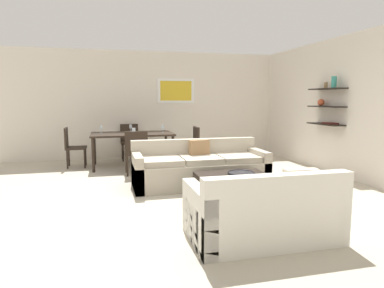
# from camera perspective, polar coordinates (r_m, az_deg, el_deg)

# --- Properties ---
(ground_plane) EXTENTS (18.00, 18.00, 0.00)m
(ground_plane) POSITION_cam_1_polar(r_m,az_deg,el_deg) (5.72, 0.78, -7.72)
(ground_plane) COLOR #BCB29E
(back_wall_unit) EXTENTS (8.40, 0.09, 2.70)m
(back_wall_unit) POSITION_cam_1_polar(r_m,az_deg,el_deg) (9.03, -3.14, 6.55)
(back_wall_unit) COLOR silver
(back_wall_unit) RESTS_ON ground
(right_wall_shelf_unit) EXTENTS (0.34, 8.20, 2.70)m
(right_wall_shelf_unit) POSITION_cam_1_polar(r_m,az_deg,el_deg) (7.41, 22.86, 5.75)
(right_wall_shelf_unit) COLOR silver
(right_wall_shelf_unit) RESTS_ON ground
(sofa_beige) EXTENTS (2.29, 0.90, 0.78)m
(sofa_beige) POSITION_cam_1_polar(r_m,az_deg,el_deg) (6.00, 1.22, -4.13)
(sofa_beige) COLOR #B2A893
(sofa_beige) RESTS_ON ground
(loveseat_white) EXTENTS (1.55, 0.90, 0.78)m
(loveseat_white) POSITION_cam_1_polar(r_m,az_deg,el_deg) (3.83, 11.75, -11.05)
(loveseat_white) COLOR silver
(loveseat_white) RESTS_ON ground
(coffee_table) EXTENTS (1.06, 1.06, 0.38)m
(coffee_table) POSITION_cam_1_polar(r_m,az_deg,el_deg) (5.06, 7.51, -7.57)
(coffee_table) COLOR black
(coffee_table) RESTS_ON ground
(decorative_bowl) EXTENTS (0.39, 0.39, 0.07)m
(decorative_bowl) POSITION_cam_1_polar(r_m,az_deg,el_deg) (5.05, 8.16, -4.97)
(decorative_bowl) COLOR black
(decorative_bowl) RESTS_ON coffee_table
(dining_table) EXTENTS (1.78, 1.02, 0.75)m
(dining_table) POSITION_cam_1_polar(r_m,az_deg,el_deg) (7.73, -9.90, 1.31)
(dining_table) COLOR black
(dining_table) RESTS_ON ground
(dining_chair_foot) EXTENTS (0.44, 0.44, 0.88)m
(dining_chair_foot) POSITION_cam_1_polar(r_m,az_deg,el_deg) (6.85, -9.30, -0.97)
(dining_chair_foot) COLOR black
(dining_chair_foot) RESTS_ON ground
(dining_chair_left_far) EXTENTS (0.44, 0.44, 0.88)m
(dining_chair_left_far) POSITION_cam_1_polar(r_m,az_deg,el_deg) (7.99, -19.32, -0.09)
(dining_chair_left_far) COLOR black
(dining_chair_left_far) RESTS_ON ground
(dining_chair_right_near) EXTENTS (0.44, 0.44, 0.88)m
(dining_chair_right_near) POSITION_cam_1_polar(r_m,az_deg,el_deg) (7.73, -0.10, 0.09)
(dining_chair_right_near) COLOR black
(dining_chair_right_near) RESTS_ON ground
(dining_chair_head) EXTENTS (0.44, 0.44, 0.88)m
(dining_chair_head) POSITION_cam_1_polar(r_m,az_deg,el_deg) (8.66, -10.33, 0.76)
(dining_chair_head) COLOR black
(dining_chair_head) RESTS_ON ground
(wine_glass_foot) EXTENTS (0.07, 0.07, 0.15)m
(wine_glass_foot) POSITION_cam_1_polar(r_m,az_deg,el_deg) (7.27, -9.67, 2.30)
(wine_glass_foot) COLOR silver
(wine_glass_foot) RESTS_ON dining_table
(wine_glass_right_near) EXTENTS (0.07, 0.07, 0.18)m
(wine_glass_right_near) POSITION_cam_1_polar(r_m,az_deg,el_deg) (7.67, -4.88, 2.80)
(wine_glass_right_near) COLOR silver
(wine_glass_right_near) RESTS_ON dining_table
(wine_glass_head) EXTENTS (0.06, 0.06, 0.16)m
(wine_glass_head) POSITION_cam_1_polar(r_m,az_deg,el_deg) (8.16, -10.16, 2.84)
(wine_glass_head) COLOR silver
(wine_glass_head) RESTS_ON dining_table
(wine_glass_left_far) EXTENTS (0.06, 0.06, 0.17)m
(wine_glass_left_far) POSITION_cam_1_polar(r_m,az_deg,el_deg) (7.82, -14.88, 2.61)
(wine_glass_left_far) COLOR silver
(wine_glass_left_far) RESTS_ON dining_table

